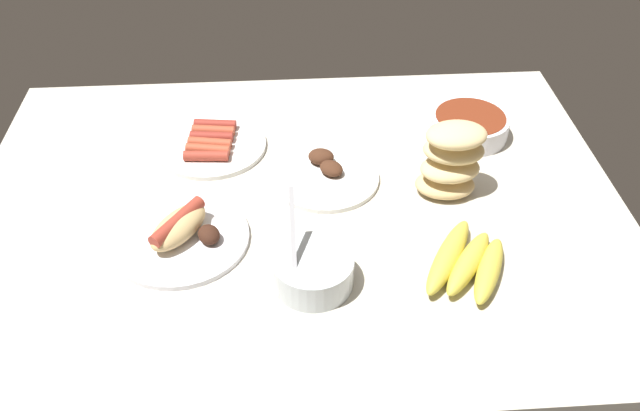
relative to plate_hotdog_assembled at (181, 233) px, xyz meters
The scene contains 8 objects.
ground_plane 22.25cm from the plate_hotdog_assembled, 156.42° to the right, with size 120.00×90.00×3.00cm, color beige.
plate_hotdog_assembled is the anchor object (origin of this frame).
bowl_coleslaw 24.65cm from the plate_hotdog_assembled, 152.86° to the left, with size 13.01×13.72×14.79cm.
bread_stack 49.69cm from the plate_hotdog_assembled, 167.71° to the right, with size 12.54×9.88×14.40cm.
plate_sausages 27.55cm from the plate_hotdog_assembled, 97.27° to the right, with size 22.17×22.17×3.02cm.
plate_grilled_meat 30.39cm from the plate_hotdog_assembled, 148.47° to the right, with size 20.45×20.45×3.89cm.
bowl_chili 63.21cm from the plate_hotdog_assembled, 153.42° to the right, with size 15.93×15.93×4.76cm.
banana_bunch 47.96cm from the plate_hotdog_assembled, 167.84° to the left, with size 17.24×20.16×3.81cm.
Camera 1 is at (1.96, 93.27, 78.89)cm, focal length 37.35 mm.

